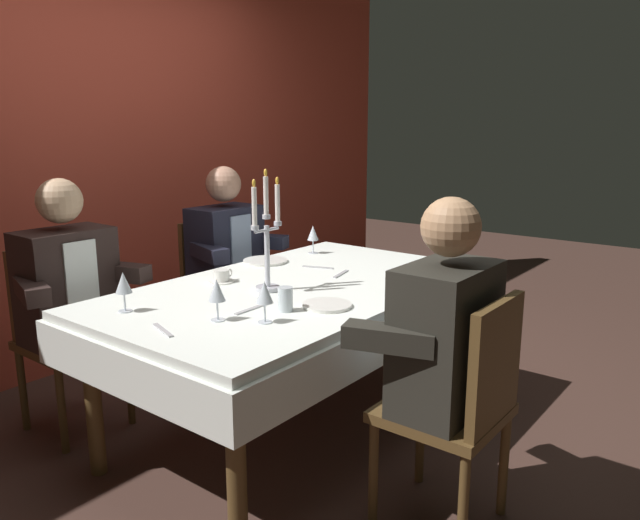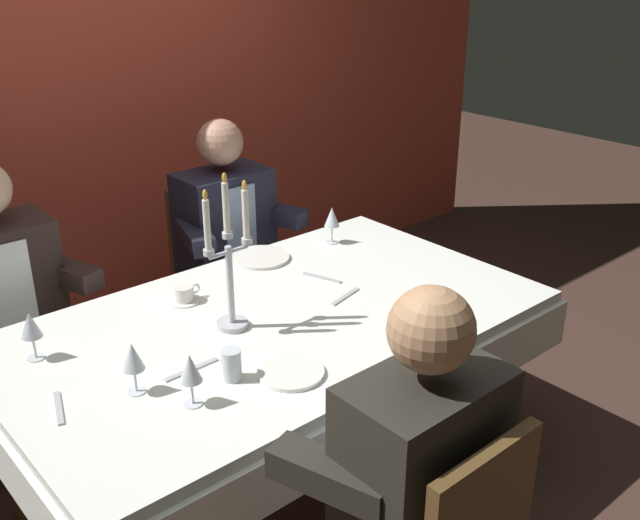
{
  "view_description": "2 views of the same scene",
  "coord_description": "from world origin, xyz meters",
  "px_view_note": "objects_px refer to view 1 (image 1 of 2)",
  "views": [
    {
      "loc": [
        -2.13,
        -1.8,
        1.48
      ],
      "look_at": [
        0.11,
        -0.06,
        0.85
      ],
      "focal_mm": 34.3,
      "sensor_mm": 36.0,
      "label": 1
    },
    {
      "loc": [
        -1.37,
        -1.83,
        1.96
      ],
      "look_at": [
        0.2,
        -0.02,
        0.91
      ],
      "focal_mm": 40.93,
      "sensor_mm": 36.0,
      "label": 2
    }
  ],
  "objects_px": {
    "dining_table": "(296,309)",
    "coffee_cup_0": "(222,277)",
    "candelabra": "(267,243)",
    "wine_glass_1": "(313,234)",
    "water_tumbler_0": "(285,299)",
    "dinner_plate_0": "(265,261)",
    "wine_glass_0": "(264,293)",
    "wine_glass_2": "(217,292)",
    "seated_diner_1": "(447,337)",
    "wine_glass_3": "(123,284)",
    "seated_diner_2": "(225,250)",
    "seated_diner_0": "(66,284)",
    "dinner_plate_1": "(327,305)"
  },
  "relations": [
    {
      "from": "dinner_plate_0",
      "to": "wine_glass_1",
      "type": "distance_m",
      "value": 0.37
    },
    {
      "from": "wine_glass_3",
      "to": "seated_diner_1",
      "type": "height_order",
      "value": "seated_diner_1"
    },
    {
      "from": "wine_glass_3",
      "to": "seated_diner_2",
      "type": "relative_size",
      "value": 0.13
    },
    {
      "from": "wine_glass_1",
      "to": "seated_diner_2",
      "type": "height_order",
      "value": "seated_diner_2"
    },
    {
      "from": "coffee_cup_0",
      "to": "seated_diner_0",
      "type": "xyz_separation_m",
      "value": [
        -0.47,
        0.57,
        -0.03
      ]
    },
    {
      "from": "dining_table",
      "to": "candelabra",
      "type": "relative_size",
      "value": 3.52
    },
    {
      "from": "dinner_plate_1",
      "to": "seated_diner_1",
      "type": "relative_size",
      "value": 0.17
    },
    {
      "from": "dining_table",
      "to": "seated_diner_2",
      "type": "height_order",
      "value": "seated_diner_2"
    },
    {
      "from": "candelabra",
      "to": "wine_glass_3",
      "type": "relative_size",
      "value": 3.36
    },
    {
      "from": "dining_table",
      "to": "water_tumbler_0",
      "type": "relative_size",
      "value": 19.48
    },
    {
      "from": "dining_table",
      "to": "seated_diner_1",
      "type": "height_order",
      "value": "seated_diner_1"
    },
    {
      "from": "wine_glass_2",
      "to": "coffee_cup_0",
      "type": "relative_size",
      "value": 1.24
    },
    {
      "from": "wine_glass_1",
      "to": "water_tumbler_0",
      "type": "xyz_separation_m",
      "value": [
        -0.96,
        -0.62,
        -0.07
      ]
    },
    {
      "from": "seated_diner_0",
      "to": "wine_glass_1",
      "type": "bearing_deg",
      "value": -21.5
    },
    {
      "from": "wine_glass_3",
      "to": "dinner_plate_1",
      "type": "bearing_deg",
      "value": -47.53
    },
    {
      "from": "seated_diner_2",
      "to": "water_tumbler_0",
      "type": "bearing_deg",
      "value": -122.88
    },
    {
      "from": "coffee_cup_0",
      "to": "dinner_plate_0",
      "type": "bearing_deg",
      "value": 16.25
    },
    {
      "from": "candelabra",
      "to": "seated_diner_1",
      "type": "bearing_deg",
      "value": -93.45
    },
    {
      "from": "wine_glass_0",
      "to": "coffee_cup_0",
      "type": "height_order",
      "value": "wine_glass_0"
    },
    {
      "from": "wine_glass_1",
      "to": "seated_diner_2",
      "type": "xyz_separation_m",
      "value": [
        -0.23,
        0.5,
        -0.12
      ]
    },
    {
      "from": "wine_glass_3",
      "to": "wine_glass_0",
      "type": "bearing_deg",
      "value": -65.8
    },
    {
      "from": "wine_glass_1",
      "to": "dining_table",
      "type": "bearing_deg",
      "value": -147.79
    },
    {
      "from": "wine_glass_3",
      "to": "water_tumbler_0",
      "type": "distance_m",
      "value": 0.65
    },
    {
      "from": "wine_glass_0",
      "to": "seated_diner_0",
      "type": "xyz_separation_m",
      "value": [
        -0.15,
        1.15,
        -0.12
      ]
    },
    {
      "from": "dining_table",
      "to": "wine_glass_1",
      "type": "relative_size",
      "value": 11.83
    },
    {
      "from": "seated_diner_1",
      "to": "coffee_cup_0",
      "type": "bearing_deg",
      "value": 88.41
    },
    {
      "from": "seated_diner_2",
      "to": "seated_diner_0",
      "type": "bearing_deg",
      "value": 180.0
    },
    {
      "from": "seated_diner_1",
      "to": "wine_glass_0",
      "type": "bearing_deg",
      "value": 115.21
    },
    {
      "from": "candelabra",
      "to": "wine_glass_1",
      "type": "distance_m",
      "value": 0.85
    },
    {
      "from": "wine_glass_0",
      "to": "water_tumbler_0",
      "type": "height_order",
      "value": "wine_glass_0"
    },
    {
      "from": "seated_diner_0",
      "to": "wine_glass_3",
      "type": "bearing_deg",
      "value": -98.94
    },
    {
      "from": "wine_glass_0",
      "to": "coffee_cup_0",
      "type": "xyz_separation_m",
      "value": [
        0.32,
        0.58,
        -0.09
      ]
    },
    {
      "from": "dinner_plate_1",
      "to": "wine_glass_0",
      "type": "bearing_deg",
      "value": 168.71
    },
    {
      "from": "wine_glass_0",
      "to": "seated_diner_1",
      "type": "bearing_deg",
      "value": -64.79
    },
    {
      "from": "water_tumbler_0",
      "to": "coffee_cup_0",
      "type": "relative_size",
      "value": 0.75
    },
    {
      "from": "dinner_plate_0",
      "to": "wine_glass_0",
      "type": "distance_m",
      "value": 1.06
    },
    {
      "from": "wine_glass_1",
      "to": "seated_diner_0",
      "type": "xyz_separation_m",
      "value": [
        -1.26,
        0.5,
        -0.12
      ]
    },
    {
      "from": "dining_table",
      "to": "seated_diner_1",
      "type": "distance_m",
      "value": 0.92
    },
    {
      "from": "dinner_plate_1",
      "to": "seated_diner_1",
      "type": "height_order",
      "value": "seated_diner_1"
    },
    {
      "from": "wine_glass_0",
      "to": "coffee_cup_0",
      "type": "distance_m",
      "value": 0.67
    },
    {
      "from": "wine_glass_2",
      "to": "water_tumbler_0",
      "type": "distance_m",
      "value": 0.29
    },
    {
      "from": "wine_glass_3",
      "to": "coffee_cup_0",
      "type": "xyz_separation_m",
      "value": [
        0.57,
        0.04,
        -0.09
      ]
    },
    {
      "from": "wine_glass_1",
      "to": "candelabra",
      "type": "bearing_deg",
      "value": -155.59
    },
    {
      "from": "candelabra",
      "to": "seated_diner_2",
      "type": "relative_size",
      "value": 0.44
    },
    {
      "from": "dining_table",
      "to": "dinner_plate_0",
      "type": "xyz_separation_m",
      "value": [
        0.27,
        0.45,
        0.13
      ]
    },
    {
      "from": "dining_table",
      "to": "coffee_cup_0",
      "type": "height_order",
      "value": "coffee_cup_0"
    },
    {
      "from": "seated_diner_1",
      "to": "wine_glass_3",
      "type": "bearing_deg",
      "value": 114.74
    },
    {
      "from": "water_tumbler_0",
      "to": "seated_diner_1",
      "type": "bearing_deg",
      "value": -78.69
    },
    {
      "from": "dinner_plate_0",
      "to": "wine_glass_0",
      "type": "bearing_deg",
      "value": -137.15
    },
    {
      "from": "dining_table",
      "to": "wine_glass_2",
      "type": "xyz_separation_m",
      "value": [
        -0.59,
        -0.11,
        0.23
      ]
    }
  ]
}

